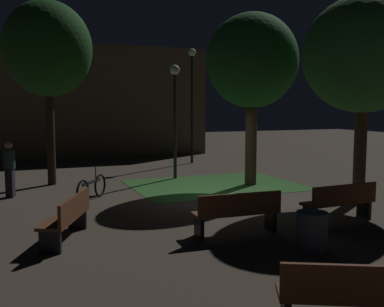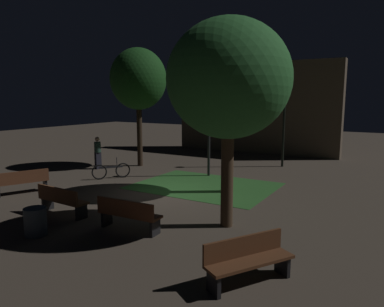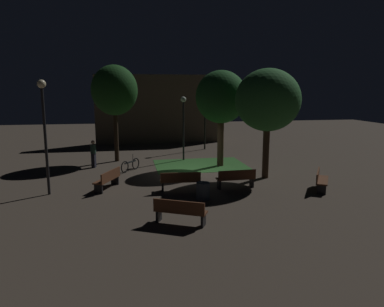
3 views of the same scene
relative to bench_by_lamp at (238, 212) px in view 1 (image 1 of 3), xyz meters
The scene contains 15 objects.
ground_plane 4.02m from the bench_by_lamp, 71.02° to the left, with size 60.00×60.00×0.00m, color #473D33.
grass_lawn 5.75m from the bench_by_lamp, 69.61° to the left, with size 5.43×4.12×0.01m, color #2D6028.
bench_by_lamp is the anchor object (origin of this frame).
bench_front_left 2.60m from the bench_by_lamp, ahead, with size 1.82×0.57×0.88m.
bench_near_trees 4.10m from the bench_by_lamp, 98.55° to the right, with size 1.82×1.25×0.88m.
bench_path_side 3.34m from the bench_by_lamp, 164.21° to the left, with size 1.18×1.84×0.88m.
tree_right_canopy 6.88m from the bench_by_lamp, 57.83° to the left, with size 2.98×2.98×5.61m.
tree_lawn_side 6.07m from the bench_by_lamp, 19.81° to the left, with size 3.27×3.27×5.56m.
tree_tall_center 9.00m from the bench_by_lamp, 111.78° to the left, with size 2.85×2.85×6.01m.
lamp_post_plaza_west 11.98m from the bench_by_lamp, 72.50° to the left, with size 0.36×0.36×5.22m.
lamp_post_path_center 7.62m from the bench_by_lamp, 80.12° to the left, with size 0.36×0.36×4.07m.
trash_bin 1.61m from the bench_by_lamp, 62.71° to the right, with size 0.56×0.56×0.72m, color #2D3842.
bicycle 4.98m from the bench_by_lamp, 115.99° to the left, with size 1.05×1.39×0.93m.
pedestrian 7.20m from the bench_by_lamp, 126.53° to the left, with size 0.32×0.33×1.61m.
building_wall_backdrop 15.23m from the bench_by_lamp, 88.37° to the left, with size 10.64×0.80×5.72m, color brown.
Camera 1 is at (-5.43, -11.52, 2.58)m, focal length 41.28 mm.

